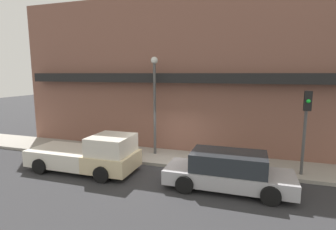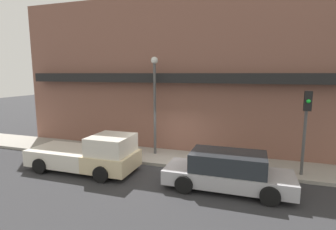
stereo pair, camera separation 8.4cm
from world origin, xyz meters
The scene contains 8 objects.
ground_plane centered at (0.00, 0.00, 0.00)m, with size 80.00×80.00×0.00m, color #2D2D30.
sidewalk centered at (0.00, 1.22, 0.08)m, with size 36.00×2.44×0.15m.
building centered at (0.02, 3.92, 4.28)m, with size 19.80×3.80×9.94m.
pickup_truck centered at (-3.09, -1.45, 0.75)m, with size 5.00×2.18×1.72m.
parked_car centered at (3.04, -1.45, 0.70)m, with size 4.79×1.98×1.44m.
fire_hydrant centered at (3.38, 0.95, 0.49)m, with size 0.16×0.16×0.68m.
street_lamp centered at (-1.03, 1.45, 3.36)m, with size 0.36×0.36×5.07m.
traffic_light centered at (5.91, 0.53, 2.59)m, with size 0.28×0.42×3.54m.
Camera 2 is at (3.85, -11.18, 4.38)m, focal length 28.00 mm.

